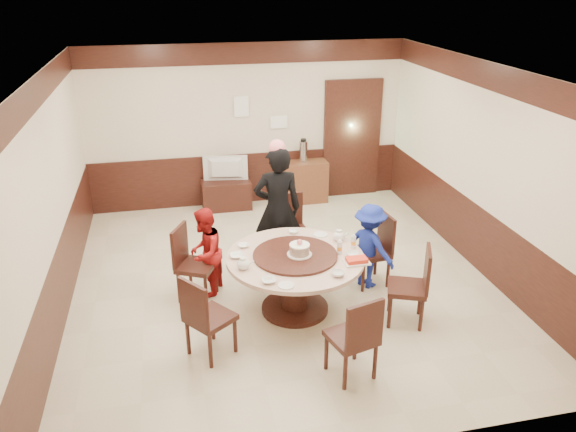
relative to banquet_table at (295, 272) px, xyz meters
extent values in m
plane|color=beige|center=(0.00, 0.71, -0.53)|extent=(6.00, 6.00, 0.00)
plane|color=white|center=(0.00, 0.71, 2.27)|extent=(6.00, 6.00, 0.00)
cube|color=beige|center=(0.00, 3.71, 0.87)|extent=(5.50, 0.04, 2.80)
cube|color=beige|center=(0.00, -2.29, 0.87)|extent=(5.50, 0.04, 2.80)
cube|color=beige|center=(-2.75, 0.71, 0.87)|extent=(0.04, 6.00, 2.80)
cube|color=beige|center=(2.75, 0.71, 0.87)|extent=(0.04, 6.00, 2.80)
cube|color=black|center=(0.00, 0.71, -0.08)|extent=(5.50, 6.00, 0.90)
cube|color=black|center=(0.00, 0.71, 2.09)|extent=(5.50, 6.00, 0.35)
cube|color=black|center=(1.90, 3.66, 0.52)|extent=(1.05, 0.08, 2.18)
cube|color=#8AD599|center=(1.90, 3.68, 0.52)|extent=(0.88, 0.02, 2.05)
cylinder|color=black|center=(0.00, 0.00, -0.50)|extent=(0.82, 0.82, 0.06)
cylinder|color=black|center=(0.00, 0.00, -0.18)|extent=(0.33, 0.33, 0.65)
cylinder|color=#C7A290|center=(0.00, 0.00, 0.19)|extent=(1.65, 1.65, 0.05)
cylinder|color=black|center=(0.00, 0.00, 0.23)|extent=(1.01, 1.01, 0.03)
cube|color=black|center=(1.13, 0.44, -0.08)|extent=(0.49, 0.49, 0.06)
cube|color=black|center=(1.34, 0.46, 0.19)|extent=(0.09, 0.42, 0.50)
cube|color=black|center=(1.13, 0.44, -0.32)|extent=(0.36, 0.36, 0.42)
cube|color=black|center=(0.25, 1.28, -0.08)|extent=(0.46, 0.46, 0.06)
cube|color=black|center=(0.24, 1.49, 0.19)|extent=(0.42, 0.06, 0.50)
cube|color=black|center=(0.25, 1.28, -0.32)|extent=(0.36, 0.36, 0.42)
cube|color=black|center=(-1.14, 0.56, -0.08)|extent=(0.59, 0.59, 0.06)
cube|color=black|center=(-1.33, 0.65, 0.19)|extent=(0.22, 0.39, 0.50)
cube|color=black|center=(-1.14, 0.56, -0.32)|extent=(0.36, 0.36, 0.42)
cube|color=black|center=(-1.08, -0.64, -0.08)|extent=(0.62, 0.62, 0.06)
cube|color=black|center=(-1.25, -0.76, 0.19)|extent=(0.28, 0.36, 0.50)
cube|color=black|center=(-1.08, -0.64, -0.32)|extent=(0.36, 0.36, 0.42)
cube|color=black|center=(0.29, -1.29, -0.08)|extent=(0.54, 0.54, 0.06)
cube|color=black|center=(0.34, -1.50, 0.19)|extent=(0.42, 0.15, 0.50)
cube|color=black|center=(0.29, -1.29, -0.32)|extent=(0.36, 0.36, 0.42)
cube|color=black|center=(1.23, -0.51, -0.08)|extent=(0.57, 0.57, 0.06)
cube|color=black|center=(1.42, -0.59, 0.19)|extent=(0.20, 0.40, 0.50)
cube|color=black|center=(1.23, -0.51, -0.32)|extent=(0.36, 0.36, 0.42)
imported|color=black|center=(0.01, 1.13, 0.35)|extent=(0.67, 0.46, 1.77)
imported|color=#A21516|center=(-1.03, 0.64, 0.06)|extent=(0.64, 0.70, 1.18)
imported|color=navy|center=(1.08, 0.39, 0.04)|extent=(0.76, 0.86, 1.15)
cylinder|color=white|center=(0.04, -0.03, 0.25)|extent=(0.30, 0.30, 0.01)
cylinder|color=gray|center=(0.04, -0.03, 0.31)|extent=(0.24, 0.24, 0.11)
cylinder|color=white|center=(0.04, -0.03, 0.37)|extent=(0.24, 0.24, 0.01)
sphere|color=#EF717C|center=(0.04, -0.03, 0.41)|extent=(0.07, 0.07, 0.07)
ellipsoid|color=white|center=(-0.65, -0.18, 0.28)|extent=(0.17, 0.15, 0.13)
ellipsoid|color=white|center=(0.63, 0.30, 0.28)|extent=(0.17, 0.15, 0.13)
imported|color=white|center=(-0.57, 0.38, 0.23)|extent=(0.13, 0.13, 0.03)
imported|color=white|center=(0.36, -0.56, 0.24)|extent=(0.15, 0.15, 0.05)
imported|color=white|center=(-0.42, -0.54, 0.24)|extent=(0.16, 0.16, 0.04)
imported|color=white|center=(0.66, -0.15, 0.24)|extent=(0.15, 0.15, 0.05)
imported|color=white|center=(-0.68, 0.12, 0.24)|extent=(0.16, 0.16, 0.04)
imported|color=white|center=(0.12, 0.63, 0.24)|extent=(0.13, 0.13, 0.04)
cylinder|color=white|center=(-0.25, -0.65, 0.22)|extent=(0.18, 0.18, 0.01)
cylinder|color=white|center=(0.45, 0.50, 0.22)|extent=(0.18, 0.18, 0.01)
cube|color=white|center=(0.66, -0.32, 0.23)|extent=(0.30, 0.20, 0.02)
cube|color=red|center=(0.66, -0.32, 0.26)|extent=(0.24, 0.15, 0.04)
cylinder|color=white|center=(0.53, -0.05, 0.30)|extent=(0.06, 0.06, 0.16)
cylinder|color=white|center=(0.74, 0.06, 0.30)|extent=(0.06, 0.06, 0.16)
cube|color=black|center=(-0.44, 3.46, -0.28)|extent=(0.85, 0.45, 0.50)
imported|color=#959598|center=(-0.44, 3.46, 0.19)|extent=(0.78, 0.22, 0.44)
cube|color=brown|center=(0.98, 3.49, -0.16)|extent=(0.80, 0.40, 0.75)
cylinder|color=silver|center=(0.95, 3.49, 0.41)|extent=(0.15, 0.15, 0.38)
cube|color=white|center=(-0.10, 3.67, 1.22)|extent=(0.25, 0.00, 0.35)
cube|color=white|center=(0.55, 3.67, 0.92)|extent=(0.30, 0.00, 0.22)
camera|label=1|loc=(-1.35, -5.76, 3.31)|focal=35.00mm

